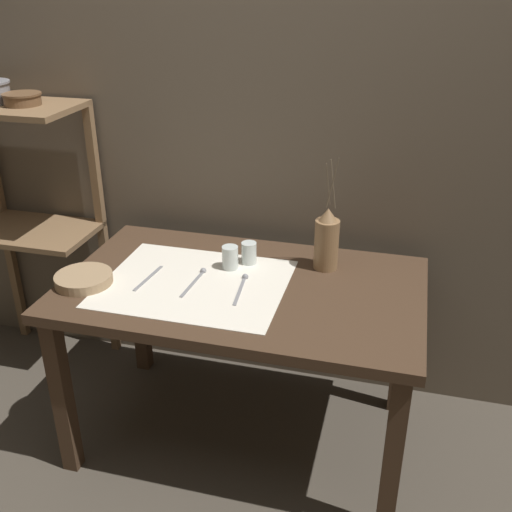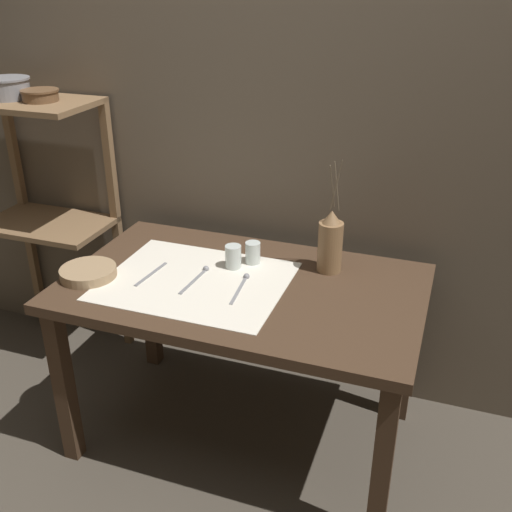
# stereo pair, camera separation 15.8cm
# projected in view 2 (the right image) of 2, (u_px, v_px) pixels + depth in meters

# --- Properties ---
(ground_plane) EXTENTS (12.00, 12.00, 0.00)m
(ground_plane) POSITION_uv_depth(u_px,v_px,m) (244.00, 433.00, 2.50)
(ground_plane) COLOR #473F35
(stone_wall_back) EXTENTS (7.00, 0.06, 2.40)m
(stone_wall_back) POSITION_uv_depth(u_px,v_px,m) (286.00, 120.00, 2.40)
(stone_wall_back) COLOR brown
(stone_wall_back) RESTS_ON ground_plane
(wooden_table) EXTENTS (1.31, 0.79, 0.71)m
(wooden_table) POSITION_uv_depth(u_px,v_px,m) (243.00, 304.00, 2.22)
(wooden_table) COLOR #422D1E
(wooden_table) RESTS_ON ground_plane
(wooden_shelf_unit) EXTENTS (0.56, 0.36, 1.25)m
(wooden_shelf_unit) POSITION_uv_depth(u_px,v_px,m) (47.00, 182.00, 2.70)
(wooden_shelf_unit) COLOR brown
(wooden_shelf_unit) RESTS_ON ground_plane
(linen_cloth) EXTENTS (0.66, 0.54, 0.00)m
(linen_cloth) POSITION_uv_depth(u_px,v_px,m) (196.00, 281.00, 2.20)
(linen_cloth) COLOR silver
(linen_cloth) RESTS_ON wooden_table
(pitcher_with_flowers) EXTENTS (0.09, 0.09, 0.44)m
(pitcher_with_flowers) POSITION_uv_depth(u_px,v_px,m) (330.00, 243.00, 2.23)
(pitcher_with_flowers) COLOR olive
(pitcher_with_flowers) RESTS_ON wooden_table
(wooden_bowl) EXTENTS (0.21, 0.21, 0.04)m
(wooden_bowl) POSITION_uv_depth(u_px,v_px,m) (88.00, 272.00, 2.22)
(wooden_bowl) COLOR #9E7F5B
(wooden_bowl) RESTS_ON wooden_table
(glass_tumbler_near) EXTENTS (0.06, 0.06, 0.09)m
(glass_tumbler_near) POSITION_uv_depth(u_px,v_px,m) (233.00, 257.00, 2.28)
(glass_tumbler_near) COLOR silver
(glass_tumbler_near) RESTS_ON wooden_table
(glass_tumbler_far) EXTENTS (0.06, 0.06, 0.09)m
(glass_tumbler_far) POSITION_uv_depth(u_px,v_px,m) (253.00, 253.00, 2.31)
(glass_tumbler_far) COLOR silver
(glass_tumbler_far) RESTS_ON wooden_table
(knife_center) EXTENTS (0.03, 0.20, 0.00)m
(knife_center) POSITION_uv_depth(u_px,v_px,m) (151.00, 274.00, 2.24)
(knife_center) COLOR gray
(knife_center) RESTS_ON wooden_table
(spoon_outer) EXTENTS (0.03, 0.22, 0.02)m
(spoon_outer) POSITION_uv_depth(u_px,v_px,m) (201.00, 274.00, 2.24)
(spoon_outer) COLOR gray
(spoon_outer) RESTS_ON wooden_table
(spoon_inner) EXTENTS (0.04, 0.22, 0.02)m
(spoon_inner) POSITION_uv_depth(u_px,v_px,m) (243.00, 282.00, 2.18)
(spoon_inner) COLOR gray
(spoon_inner) RESTS_ON wooden_table
(metal_pot_large) EXTENTS (0.20, 0.20, 0.09)m
(metal_pot_large) POSITION_uv_depth(u_px,v_px,m) (7.00, 87.00, 2.51)
(metal_pot_large) COLOR gray
(metal_pot_large) RESTS_ON wooden_shelf_unit
(metal_pot_small) EXTENTS (0.15, 0.15, 0.05)m
(metal_pot_small) POSITION_uv_depth(u_px,v_px,m) (40.00, 95.00, 2.47)
(metal_pot_small) COLOR brown
(metal_pot_small) RESTS_ON wooden_shelf_unit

